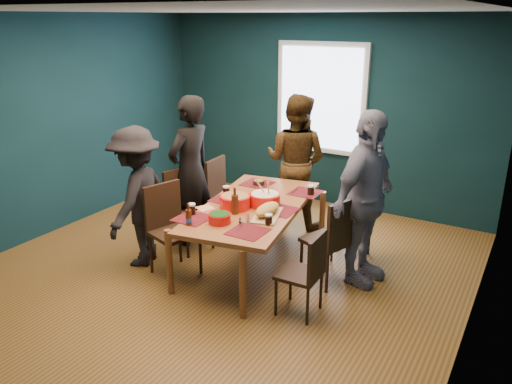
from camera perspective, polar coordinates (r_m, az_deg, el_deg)
room at (r=5.36m, az=-2.14°, el=5.67°), size 5.01×5.01×2.71m
dining_table at (r=5.36m, az=-0.35°, el=-2.17°), size 1.31×2.09×0.74m
chair_left_far at (r=6.36m, az=-3.81°, el=0.22°), size 0.46×0.46×0.96m
chair_left_mid at (r=5.98m, az=-8.11°, el=-1.22°), size 0.53×0.53×0.96m
chair_left_near at (r=5.41m, az=-9.92°, el=-3.41°), size 0.55×0.55×0.98m
chair_right_far at (r=5.72m, az=11.83°, el=-2.78°), size 0.46×0.46×0.90m
chair_right_mid at (r=5.14m, az=8.93°, el=-4.88°), size 0.55×0.55×0.95m
chair_right_near at (r=4.62m, az=5.90°, el=-8.68°), size 0.38×0.38×0.82m
person_far_left at (r=6.00m, az=-7.52°, el=2.38°), size 0.48×0.69×1.81m
person_back at (r=6.51m, az=4.57°, el=3.55°), size 0.87×0.69×1.74m
person_right at (r=5.13m, az=12.34°, el=-0.85°), size 0.62×1.12×1.82m
person_near_left at (r=5.59m, az=-13.44°, el=-0.58°), size 0.83×1.13×1.56m
bowl_salad at (r=5.24m, az=-2.41°, el=-1.04°), size 0.33×0.33×0.14m
bowl_dumpling at (r=5.29m, az=1.02°, el=-0.79°), size 0.33×0.33×0.31m
bowl_herbs at (r=4.87m, az=-4.18°, el=-2.96°), size 0.22×0.22×0.10m
cutting_board at (r=5.01m, az=1.28°, el=-2.15°), size 0.36×0.61×0.13m
small_bowl at (r=5.95m, az=0.31°, el=1.10°), size 0.14×0.14×0.06m
beer_bottle_a at (r=4.84m, az=-7.70°, el=-2.88°), size 0.06×0.06×0.22m
beer_bottle_b at (r=5.06m, az=-2.43°, el=-1.35°), size 0.07×0.07×0.28m
cola_glass_a at (r=5.10m, az=-7.37°, el=-1.88°), size 0.08×0.08×0.11m
cola_glass_b at (r=4.82m, az=1.44°, el=-3.11°), size 0.08×0.08×0.11m
cola_glass_c at (r=5.65m, az=6.29°, el=0.27°), size 0.08×0.08×0.11m
cola_glass_d at (r=5.60m, az=-3.41°, el=0.19°), size 0.08×0.08×0.11m
napkin_a at (r=5.25m, az=3.43°, el=-1.83°), size 0.13×0.13×0.00m
napkin_b at (r=5.27m, az=-5.84°, el=-1.84°), size 0.21×0.21×0.00m
napkin_c at (r=4.63m, az=-1.23°, el=-4.84°), size 0.18×0.18×0.00m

